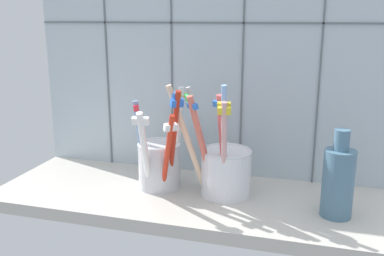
# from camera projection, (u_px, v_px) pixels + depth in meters

# --- Properties ---
(counter_slab) EXTENTS (0.64, 0.22, 0.02)m
(counter_slab) POSITION_uv_depth(u_px,v_px,m) (189.00, 200.00, 0.70)
(counter_slab) COLOR #BCB7AD
(counter_slab) RESTS_ON ground
(tile_wall_back) EXTENTS (0.64, 0.02, 0.45)m
(tile_wall_back) POSITION_uv_depth(u_px,v_px,m) (208.00, 61.00, 0.76)
(tile_wall_back) COLOR #B2C1CC
(tile_wall_back) RESTS_ON ground
(toothbrush_cup_left) EXTENTS (0.10, 0.11, 0.18)m
(toothbrush_cup_left) POSITION_uv_depth(u_px,v_px,m) (160.00, 161.00, 0.72)
(toothbrush_cup_left) COLOR silver
(toothbrush_cup_left) RESTS_ON counter_slab
(toothbrush_cup_right) EXTENTS (0.13, 0.10, 0.19)m
(toothbrush_cup_right) POSITION_uv_depth(u_px,v_px,m) (224.00, 167.00, 0.69)
(toothbrush_cup_right) COLOR white
(toothbrush_cup_right) RESTS_ON counter_slab
(ceramic_vase) EXTENTS (0.04, 0.04, 0.13)m
(ceramic_vase) POSITION_uv_depth(u_px,v_px,m) (338.00, 181.00, 0.61)
(ceramic_vase) COLOR slate
(ceramic_vase) RESTS_ON counter_slab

